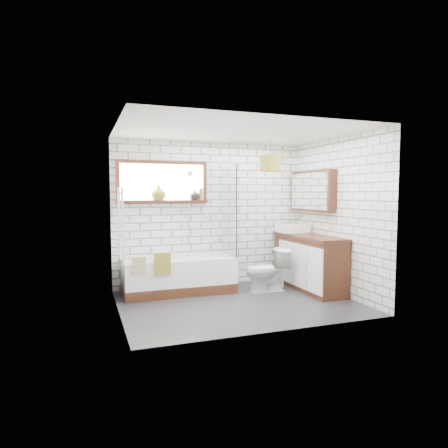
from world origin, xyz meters
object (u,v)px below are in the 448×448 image
object	(u,v)px
pendant	(270,163)
basin	(292,228)
vanity	(309,262)
toilet	(267,270)
bathtub	(179,275)

from	to	relation	value
pendant	basin	bearing A→B (deg)	30.01
vanity	toilet	world-z (taller)	vanity
basin	toilet	xyz separation A→B (m)	(-0.67, -0.37, -0.64)
bathtub	vanity	size ratio (longest dim) A/B	1.10
vanity	basin	xyz separation A→B (m)	(-0.06, 0.46, 0.53)
bathtub	toilet	bearing A→B (deg)	-17.36
basin	pendant	size ratio (longest dim) A/B	1.41
basin	toilet	bearing A→B (deg)	-150.90
bathtub	pendant	size ratio (longest dim) A/B	5.19
pendant	toilet	bearing A→B (deg)	-164.01
bathtub	pendant	xyz separation A→B (m)	(1.43, -0.42, 1.81)
vanity	toilet	distance (m)	0.74
bathtub	basin	bearing A→B (deg)	-1.65
vanity	basin	size ratio (longest dim) A/B	3.34
basin	toilet	distance (m)	1.00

